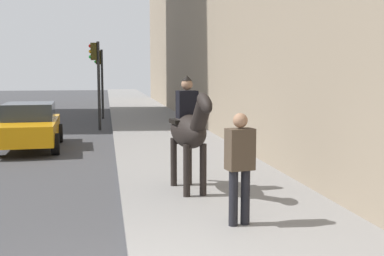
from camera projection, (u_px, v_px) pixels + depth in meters
mounted_horse_near at (189, 129)px, 9.01m from camera, size 2.15×0.75×2.24m
pedestrian_greeting at (240, 161)px, 7.03m from camera, size 0.33×0.44×1.70m
car_mid_lane at (29, 126)px, 14.87m from camera, size 4.21×2.07×1.44m
traffic_light_near_curb at (96, 71)px, 19.32m from camera, size 0.20×0.44×3.65m
traffic_light_far_curb at (100, 72)px, 24.21m from camera, size 0.20×0.44×3.56m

